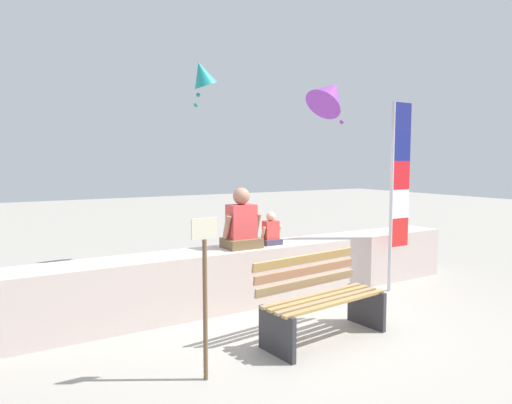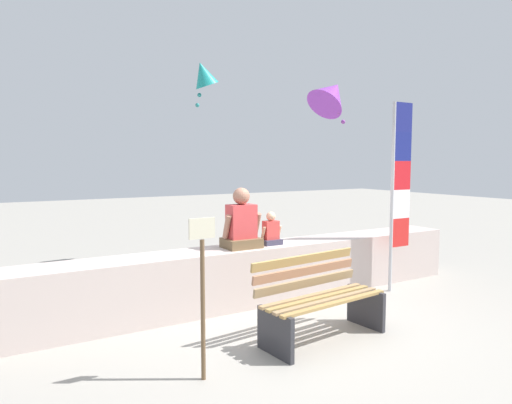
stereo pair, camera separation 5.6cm
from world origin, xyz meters
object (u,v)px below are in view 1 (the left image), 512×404
object	(u,v)px
flag_banner	(398,184)
kite_purple	(330,95)
park_bench	(320,301)
kite_teal	(202,74)
person_adult	(241,224)
sign_post	(205,286)
person_child	(271,232)

from	to	relation	value
flag_banner	kite_purple	distance (m)	2.77
park_bench	kite_purple	size ratio (longest dim) A/B	1.44
flag_banner	kite_teal	bearing A→B (deg)	117.58
person_adult	kite_teal	world-z (taller)	kite_teal
kite_teal	sign_post	xyz separation A→B (m)	(-1.95, -4.36, -2.70)
flag_banner	kite_purple	bearing A→B (deg)	76.71
person_adult	flag_banner	xyz separation A→B (m)	(2.34, -0.56, 0.51)
kite_purple	sign_post	distance (m)	5.82
person_child	flag_banner	size ratio (longest dim) A/B	0.16
park_bench	sign_post	world-z (taller)	sign_post
person_adult	kite_purple	bearing A→B (deg)	29.82
kite_teal	flag_banner	bearing A→B (deg)	-62.42
kite_teal	park_bench	bearing A→B (deg)	-96.47
person_child	kite_purple	xyz separation A→B (m)	(2.39, 1.64, 2.26)
person_child	person_adult	bearing A→B (deg)	-179.95
sign_post	flag_banner	bearing A→B (deg)	17.25
kite_teal	person_child	bearing A→B (deg)	-93.95
flag_banner	sign_post	distance (m)	3.88
park_bench	kite_teal	xyz separation A→B (m)	(0.47, 4.11, 3.14)
person_adult	person_child	bearing A→B (deg)	0.05
kite_purple	sign_post	xyz separation A→B (m)	(-4.15, -3.32, -2.37)
kite_purple	sign_post	bearing A→B (deg)	-141.33
park_bench	sign_post	size ratio (longest dim) A/B	1.06
flag_banner	person_child	bearing A→B (deg)	163.34
person_child	kite_teal	xyz separation A→B (m)	(0.18, 2.67, 2.59)
person_adult	person_child	size ratio (longest dim) A/B	1.76
person_child	park_bench	bearing A→B (deg)	-101.06
park_bench	kite_purple	distance (m)	4.95
kite_teal	kite_purple	bearing A→B (deg)	-25.13
flag_banner	kite_teal	distance (m)	4.13
person_adult	person_child	world-z (taller)	person_adult
kite_teal	person_adult	bearing A→B (deg)	-103.65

